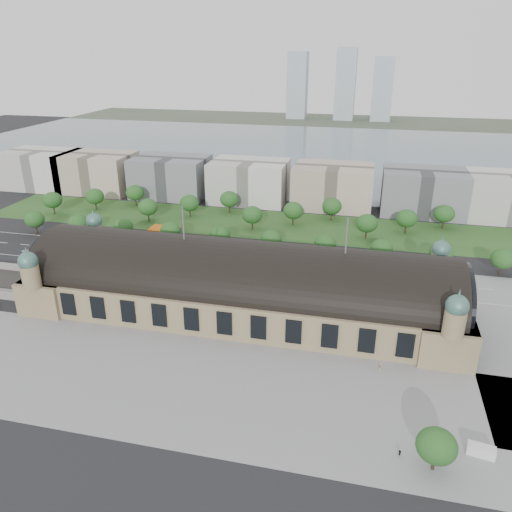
% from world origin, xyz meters
% --- Properties ---
extents(ground, '(900.00, 900.00, 0.00)m').
position_xyz_m(ground, '(0.00, 0.00, 0.00)').
color(ground, black).
rests_on(ground, ground).
extents(station, '(150.00, 48.40, 44.30)m').
position_xyz_m(station, '(0.00, 0.00, 10.28)').
color(station, '#8A7A55').
rests_on(station, ground).
extents(plaza_south, '(190.00, 48.00, 0.12)m').
position_xyz_m(plaza_south, '(10.00, -44.00, 0.00)').
color(plaza_south, gray).
rests_on(plaza_south, ground).
extents(road_slab, '(260.00, 26.00, 0.10)m').
position_xyz_m(road_slab, '(-20.00, 38.00, 0.00)').
color(road_slab, black).
rests_on(road_slab, ground).
extents(grass_belt, '(300.00, 45.00, 0.10)m').
position_xyz_m(grass_belt, '(-15.00, 93.00, 0.00)').
color(grass_belt, '#2D4E1F').
rests_on(grass_belt, ground).
extents(petrol_station, '(14.00, 13.00, 5.05)m').
position_xyz_m(petrol_station, '(-53.91, 65.28, 2.95)').
color(petrol_station, '#CF570C').
rests_on(petrol_station, ground).
extents(lake, '(700.00, 320.00, 0.08)m').
position_xyz_m(lake, '(0.00, 298.00, 0.00)').
color(lake, slate).
rests_on(lake, ground).
extents(far_shore, '(700.00, 120.00, 0.14)m').
position_xyz_m(far_shore, '(0.00, 498.00, 0.00)').
color(far_shore, '#44513D').
rests_on(far_shore, ground).
extents(far_tower_left, '(24.00, 24.00, 80.00)m').
position_xyz_m(far_tower_left, '(-60.00, 508.00, 40.00)').
color(far_tower_left, '#9EA8B2').
rests_on(far_tower_left, ground).
extents(far_tower_mid, '(24.00, 24.00, 85.00)m').
position_xyz_m(far_tower_mid, '(0.00, 508.00, 42.50)').
color(far_tower_mid, '#9EA8B2').
rests_on(far_tower_mid, ground).
extents(far_tower_right, '(24.00, 24.00, 75.00)m').
position_xyz_m(far_tower_right, '(45.00, 508.00, 37.50)').
color(far_tower_right, '#9EA8B2').
rests_on(far_tower_right, ground).
extents(office_0, '(45.00, 32.00, 24.00)m').
position_xyz_m(office_0, '(-170.00, 133.00, 12.00)').
color(office_0, silver).
rests_on(office_0, ground).
extents(office_1, '(45.00, 32.00, 24.00)m').
position_xyz_m(office_1, '(-130.00, 133.00, 12.00)').
color(office_1, '#BDA894').
rests_on(office_1, ground).
extents(office_2, '(45.00, 32.00, 24.00)m').
position_xyz_m(office_2, '(-80.00, 133.00, 12.00)').
color(office_2, gray).
rests_on(office_2, ground).
extents(office_3, '(45.00, 32.00, 24.00)m').
position_xyz_m(office_3, '(-30.00, 133.00, 12.00)').
color(office_3, silver).
rests_on(office_3, ground).
extents(office_4, '(45.00, 32.00, 24.00)m').
position_xyz_m(office_4, '(20.00, 133.00, 12.00)').
color(office_4, '#BDA894').
rests_on(office_4, ground).
extents(office_5, '(45.00, 32.00, 24.00)m').
position_xyz_m(office_5, '(70.00, 133.00, 12.00)').
color(office_5, gray).
rests_on(office_5, ground).
extents(office_6, '(45.00, 32.00, 24.00)m').
position_xyz_m(office_6, '(115.00, 133.00, 12.00)').
color(office_6, silver).
rests_on(office_6, ground).
extents(tree_row_0, '(9.60, 9.60, 11.52)m').
position_xyz_m(tree_row_0, '(-120.00, 53.00, 7.43)').
color(tree_row_0, '#2D2116').
rests_on(tree_row_0, ground).
extents(tree_row_1, '(9.60, 9.60, 11.52)m').
position_xyz_m(tree_row_1, '(-96.00, 53.00, 7.43)').
color(tree_row_1, '#2D2116').
rests_on(tree_row_1, ground).
extents(tree_row_2, '(9.60, 9.60, 11.52)m').
position_xyz_m(tree_row_2, '(-72.00, 53.00, 7.43)').
color(tree_row_2, '#2D2116').
rests_on(tree_row_2, ground).
extents(tree_row_3, '(9.60, 9.60, 11.52)m').
position_xyz_m(tree_row_3, '(-48.00, 53.00, 7.43)').
color(tree_row_3, '#2D2116').
rests_on(tree_row_3, ground).
extents(tree_row_4, '(9.60, 9.60, 11.52)m').
position_xyz_m(tree_row_4, '(-24.00, 53.00, 7.43)').
color(tree_row_4, '#2D2116').
rests_on(tree_row_4, ground).
extents(tree_row_5, '(9.60, 9.60, 11.52)m').
position_xyz_m(tree_row_5, '(0.00, 53.00, 7.43)').
color(tree_row_5, '#2D2116').
rests_on(tree_row_5, ground).
extents(tree_row_6, '(9.60, 9.60, 11.52)m').
position_xyz_m(tree_row_6, '(24.00, 53.00, 7.43)').
color(tree_row_6, '#2D2116').
rests_on(tree_row_6, ground).
extents(tree_row_7, '(9.60, 9.60, 11.52)m').
position_xyz_m(tree_row_7, '(48.00, 53.00, 7.43)').
color(tree_row_7, '#2D2116').
rests_on(tree_row_7, ground).
extents(tree_row_8, '(9.60, 9.60, 11.52)m').
position_xyz_m(tree_row_8, '(72.00, 53.00, 7.43)').
color(tree_row_8, '#2D2116').
rests_on(tree_row_8, ground).
extents(tree_row_9, '(9.60, 9.60, 11.52)m').
position_xyz_m(tree_row_9, '(96.00, 53.00, 7.43)').
color(tree_row_9, '#2D2116').
rests_on(tree_row_9, ground).
extents(tree_belt_0, '(10.40, 10.40, 12.48)m').
position_xyz_m(tree_belt_0, '(-130.00, 83.00, 8.05)').
color(tree_belt_0, '#2D2116').
rests_on(tree_belt_0, ground).
extents(tree_belt_1, '(10.40, 10.40, 12.48)m').
position_xyz_m(tree_belt_1, '(-111.00, 95.00, 8.05)').
color(tree_belt_1, '#2D2116').
rests_on(tree_belt_1, ground).
extents(tree_belt_2, '(10.40, 10.40, 12.48)m').
position_xyz_m(tree_belt_2, '(-92.00, 107.00, 8.05)').
color(tree_belt_2, '#2D2116').
rests_on(tree_belt_2, ground).
extents(tree_belt_3, '(10.40, 10.40, 12.48)m').
position_xyz_m(tree_belt_3, '(-73.00, 83.00, 8.05)').
color(tree_belt_3, '#2D2116').
rests_on(tree_belt_3, ground).
extents(tree_belt_4, '(10.40, 10.40, 12.48)m').
position_xyz_m(tree_belt_4, '(-54.00, 95.00, 8.05)').
color(tree_belt_4, '#2D2116').
rests_on(tree_belt_4, ground).
extents(tree_belt_5, '(10.40, 10.40, 12.48)m').
position_xyz_m(tree_belt_5, '(-35.00, 107.00, 8.05)').
color(tree_belt_5, '#2D2116').
rests_on(tree_belt_5, ground).
extents(tree_belt_6, '(10.40, 10.40, 12.48)m').
position_xyz_m(tree_belt_6, '(-16.00, 83.00, 8.05)').
color(tree_belt_6, '#2D2116').
rests_on(tree_belt_6, ground).
extents(tree_belt_7, '(10.40, 10.40, 12.48)m').
position_xyz_m(tree_belt_7, '(3.00, 95.00, 8.05)').
color(tree_belt_7, '#2D2116').
rests_on(tree_belt_7, ground).
extents(tree_belt_8, '(10.40, 10.40, 12.48)m').
position_xyz_m(tree_belt_8, '(22.00, 107.00, 8.05)').
color(tree_belt_8, '#2D2116').
rests_on(tree_belt_8, ground).
extents(tree_belt_9, '(10.40, 10.40, 12.48)m').
position_xyz_m(tree_belt_9, '(41.00, 83.00, 8.05)').
color(tree_belt_9, '#2D2116').
rests_on(tree_belt_9, ground).
extents(tree_belt_10, '(10.40, 10.40, 12.48)m').
position_xyz_m(tree_belt_10, '(60.00, 95.00, 8.05)').
color(tree_belt_10, '#2D2116').
rests_on(tree_belt_10, ground).
extents(tree_belt_11, '(10.40, 10.40, 12.48)m').
position_xyz_m(tree_belt_11, '(79.00, 107.00, 8.05)').
color(tree_belt_11, '#2D2116').
rests_on(tree_belt_11, ground).
extents(tree_plaza_s, '(9.00, 9.00, 10.64)m').
position_xyz_m(tree_plaza_s, '(60.00, -60.00, 6.80)').
color(tree_plaza_s, '#2D2116').
rests_on(tree_plaza_s, ground).
extents(traffic_car_0, '(4.06, 2.09, 1.32)m').
position_xyz_m(traffic_car_0, '(-109.65, 30.26, 0.66)').
color(traffic_car_0, silver).
rests_on(traffic_car_0, ground).
extents(traffic_car_1, '(4.89, 2.14, 1.56)m').
position_xyz_m(traffic_car_1, '(-80.28, 43.67, 0.78)').
color(traffic_car_1, gray).
rests_on(traffic_car_1, ground).
extents(traffic_car_3, '(4.71, 1.93, 1.37)m').
position_xyz_m(traffic_car_3, '(-29.74, 46.26, 0.68)').
color(traffic_car_3, maroon).
rests_on(traffic_car_3, ground).
extents(traffic_car_4, '(4.34, 1.91, 1.46)m').
position_xyz_m(traffic_car_4, '(-4.59, 28.78, 0.73)').
color(traffic_car_4, '#192246').
rests_on(traffic_car_4, ground).
extents(traffic_car_5, '(4.27, 1.75, 1.38)m').
position_xyz_m(traffic_car_5, '(57.23, 38.69, 0.69)').
color(traffic_car_5, '#54575B').
rests_on(traffic_car_5, ground).
extents(traffic_car_6, '(6.02, 3.26, 1.60)m').
position_xyz_m(traffic_car_6, '(70.68, 37.28, 0.80)').
color(traffic_car_6, silver).
rests_on(traffic_car_6, ground).
extents(parked_car_0, '(4.73, 4.00, 1.53)m').
position_xyz_m(parked_car_0, '(-80.00, 21.00, 0.77)').
color(parked_car_0, black).
rests_on(parked_car_0, ground).
extents(parked_car_1, '(6.00, 4.40, 1.52)m').
position_xyz_m(parked_car_1, '(-49.02, 23.49, 0.76)').
color(parked_car_1, '#993313').
rests_on(parked_car_1, ground).
extents(parked_car_2, '(5.89, 3.97, 1.59)m').
position_xyz_m(parked_car_2, '(-39.60, 23.45, 0.79)').
color(parked_car_2, '#171640').
rests_on(parked_car_2, ground).
extents(parked_car_3, '(4.43, 3.58, 1.42)m').
position_xyz_m(parked_car_3, '(-34.95, 21.52, 0.71)').
color(parked_car_3, slate).
rests_on(parked_car_3, ground).
extents(parked_car_4, '(4.31, 3.94, 1.43)m').
position_xyz_m(parked_car_4, '(-33.07, 24.42, 0.72)').
color(parked_car_4, silver).
rests_on(parked_car_4, ground).
extents(parked_car_5, '(6.02, 4.78, 1.52)m').
position_xyz_m(parked_car_5, '(-29.52, 21.00, 0.76)').
color(parked_car_5, gray).
rests_on(parked_car_5, ground).
extents(parked_car_6, '(6.00, 4.30, 1.61)m').
position_xyz_m(parked_car_6, '(-43.73, 24.24, 0.81)').
color(parked_car_6, black).
rests_on(parked_car_6, ground).
extents(bus_west, '(10.80, 3.06, 2.98)m').
position_xyz_m(bus_west, '(-24.76, 27.00, 1.49)').
color(bus_west, '#C2441F').
rests_on(bus_west, ground).
extents(bus_mid, '(13.49, 3.58, 3.73)m').
position_xyz_m(bus_mid, '(14.54, 27.00, 1.87)').
color(bus_mid, beige).
rests_on(bus_mid, ground).
extents(bus_east, '(12.14, 3.65, 3.34)m').
position_xyz_m(bus_east, '(40.00, 32.00, 1.67)').
color(bus_east, '#BBB7AE').
rests_on(bus_east, ground).
extents(van_south, '(6.48, 3.49, 2.66)m').
position_xyz_m(van_south, '(70.82, -53.01, 1.27)').
color(van_south, silver).
rests_on(van_south, ground).
extents(pedestrian_0, '(0.93, 0.73, 1.68)m').
position_xyz_m(pedestrian_0, '(48.28, -25.17, 0.84)').
color(pedestrian_0, gray).
rests_on(pedestrian_0, ground).
extents(pedestrian_4, '(1.11, 0.99, 1.62)m').
position_xyz_m(pedestrian_4, '(52.91, -57.60, 0.81)').
color(pedestrian_4, gray).
rests_on(pedestrian_4, ground).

